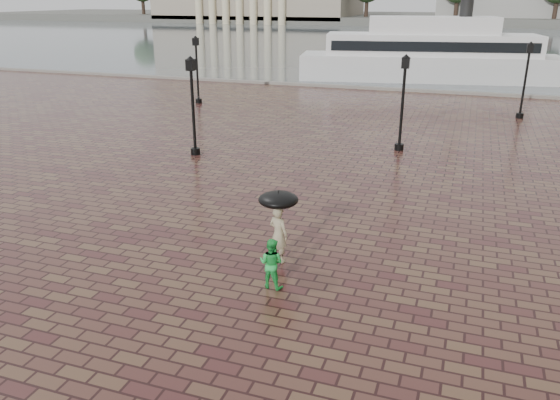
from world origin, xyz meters
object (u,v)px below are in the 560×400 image
object	(u,v)px
adult_pedestrian	(278,234)
ferry_near	(430,54)
street_lamps	(329,87)
child_pedestrian	(271,263)

from	to	relation	value
adult_pedestrian	ferry_near	bearing A→B (deg)	-72.14
street_lamps	child_pedestrian	xyz separation A→B (m)	(3.22, -18.12, -1.66)
child_pedestrian	street_lamps	bearing A→B (deg)	-74.23
child_pedestrian	ferry_near	world-z (taller)	ferry_near
adult_pedestrian	child_pedestrian	distance (m)	1.48
street_lamps	adult_pedestrian	size ratio (longest dim) A/B	13.10
adult_pedestrian	child_pedestrian	size ratio (longest dim) A/B	1.22
child_pedestrian	adult_pedestrian	bearing A→B (deg)	-72.00
adult_pedestrian	child_pedestrian	bearing A→B (deg)	121.31
street_lamps	ferry_near	bearing A→B (deg)	80.29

